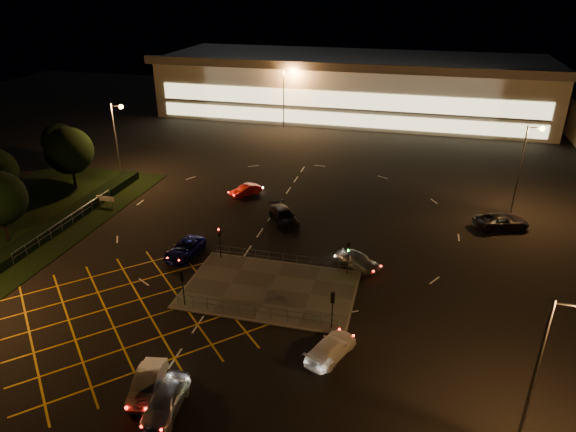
% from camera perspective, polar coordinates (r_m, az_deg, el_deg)
% --- Properties ---
extents(ground, '(180.00, 180.00, 0.00)m').
position_cam_1_polar(ground, '(46.22, -3.71, -6.51)').
color(ground, black).
rests_on(ground, ground).
extents(pedestrian_island, '(14.00, 9.00, 0.12)m').
position_cam_1_polar(pedestrian_island, '(44.07, -2.01, -8.11)').
color(pedestrian_island, '#4C4944').
rests_on(pedestrian_island, ground).
extents(grass_verge, '(18.00, 30.00, 0.08)m').
position_cam_1_polar(grass_verge, '(64.11, -26.51, 0.18)').
color(grass_verge, black).
rests_on(grass_verge, ground).
extents(hedge, '(2.00, 26.00, 1.00)m').
position_cam_1_polar(hedge, '(60.88, -22.98, 0.09)').
color(hedge, black).
rests_on(hedge, ground).
extents(supermarket, '(72.00, 26.50, 10.50)m').
position_cam_1_polar(supermarket, '(101.84, 7.21, 14.22)').
color(supermarket, beige).
rests_on(supermarket, ground).
extents(streetlight_se, '(1.78, 0.56, 10.03)m').
position_cam_1_polar(streetlight_se, '(30.25, 27.03, -13.76)').
color(streetlight_se, slate).
rests_on(streetlight_se, ground).
extents(streetlight_nw, '(1.78, 0.56, 10.03)m').
position_cam_1_polar(streetlight_nw, '(68.41, -18.40, 8.89)').
color(streetlight_nw, slate).
rests_on(streetlight_nw, ground).
extents(streetlight_ne, '(1.78, 0.56, 10.03)m').
position_cam_1_polar(streetlight_ne, '(61.12, 24.97, 5.96)').
color(streetlight_ne, slate).
rests_on(streetlight_ne, ground).
extents(streetlight_far_left, '(1.78, 0.56, 10.03)m').
position_cam_1_polar(streetlight_far_left, '(89.90, -0.22, 13.79)').
color(streetlight_far_left, slate).
rests_on(streetlight_far_left, ground).
extents(streetlight_far_right, '(1.78, 0.56, 10.03)m').
position_cam_1_polar(streetlight_far_right, '(90.84, 25.91, 11.45)').
color(streetlight_far_right, slate).
rests_on(streetlight_far_right, ground).
extents(signal_sw, '(0.28, 0.30, 3.15)m').
position_cam_1_polar(signal_sw, '(41.63, -11.64, -7.09)').
color(signal_sw, black).
rests_on(signal_sw, pedestrian_island).
extents(signal_se, '(0.28, 0.30, 3.15)m').
position_cam_1_polar(signal_se, '(38.45, 4.98, -9.58)').
color(signal_se, black).
rests_on(signal_se, pedestrian_island).
extents(signal_nw, '(0.28, 0.30, 3.15)m').
position_cam_1_polar(signal_nw, '(47.93, -7.63, -2.22)').
color(signal_nw, black).
rests_on(signal_nw, pedestrian_island).
extents(signal_ne, '(0.28, 0.30, 3.15)m').
position_cam_1_polar(signal_ne, '(45.19, 6.71, -3.96)').
color(signal_ne, black).
rests_on(signal_ne, pedestrian_island).
extents(tree_c, '(5.76, 5.76, 7.84)m').
position_cam_1_polar(tree_c, '(68.22, -23.14, 6.68)').
color(tree_c, black).
rests_on(tree_c, ground).
extents(tree_d, '(4.68, 4.68, 6.37)m').
position_cam_1_polar(tree_d, '(76.59, -24.07, 7.65)').
color(tree_d, black).
rests_on(tree_d, ground).
extents(car_near_silver, '(2.18, 4.76, 1.58)m').
position_cam_1_polar(car_near_silver, '(33.99, -13.44, -19.25)').
color(car_near_silver, silver).
rests_on(car_near_silver, ground).
extents(car_queue_white, '(2.24, 4.50, 1.42)m').
position_cam_1_polar(car_queue_white, '(35.45, -15.38, -17.47)').
color(car_queue_white, silver).
rests_on(car_queue_white, ground).
extents(car_left_blue, '(2.75, 5.20, 1.39)m').
position_cam_1_polar(car_left_blue, '(49.78, -11.40, -3.60)').
color(car_left_blue, '#0D0D52').
rests_on(car_left_blue, ground).
extents(car_far_dkgrey, '(4.83, 5.77, 1.58)m').
position_cam_1_polar(car_far_dkgrey, '(55.12, -0.48, -0.02)').
color(car_far_dkgrey, black).
rests_on(car_far_dkgrey, ground).
extents(car_right_silver, '(4.66, 3.56, 1.48)m').
position_cam_1_polar(car_right_silver, '(47.26, 7.75, -4.90)').
color(car_right_silver, '#A4A6AB').
rests_on(car_right_silver, ground).
extents(car_circ_red, '(3.46, 3.91, 1.28)m').
position_cam_1_polar(car_circ_red, '(62.50, -4.71, 2.88)').
color(car_circ_red, '#9A100B').
rests_on(car_circ_red, ground).
extents(car_east_grey, '(6.26, 4.50, 1.58)m').
position_cam_1_polar(car_east_grey, '(58.46, 22.64, -0.55)').
color(car_east_grey, black).
rests_on(car_east_grey, ground).
extents(car_approach_white, '(3.61, 5.16, 1.39)m').
position_cam_1_polar(car_approach_white, '(37.02, 4.79, -14.38)').
color(car_approach_white, white).
rests_on(car_approach_white, ground).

